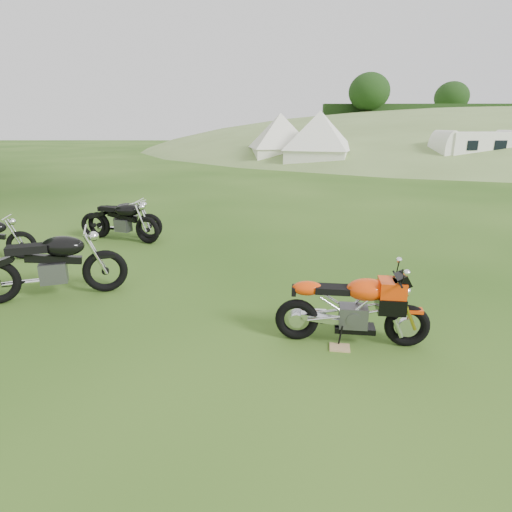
# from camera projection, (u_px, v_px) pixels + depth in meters

# --- Properties ---
(ground) EXTENTS (120.00, 120.00, 0.00)m
(ground) POSITION_uv_depth(u_px,v_px,m) (274.00, 312.00, 5.93)
(ground) COLOR #1F420E
(ground) RESTS_ON ground
(hillside) EXTENTS (80.00, 64.00, 8.00)m
(hillside) POSITION_uv_depth(u_px,v_px,m) (497.00, 148.00, 43.81)
(hillside) COLOR olive
(hillside) RESTS_ON ground
(hedgerow) EXTENTS (36.00, 1.20, 8.60)m
(hedgerow) POSITION_uv_depth(u_px,v_px,m) (497.00, 148.00, 43.81)
(hedgerow) COLOR black
(hedgerow) RESTS_ON ground
(sport_motorcycle) EXTENTS (1.75, 0.62, 1.03)m
(sport_motorcycle) POSITION_uv_depth(u_px,v_px,m) (353.00, 303.00, 4.98)
(sport_motorcycle) COLOR #E43C08
(sport_motorcycle) RESTS_ON ground
(plywood_board) EXTENTS (0.26, 0.22, 0.02)m
(plywood_board) POSITION_uv_depth(u_px,v_px,m) (340.00, 348.00, 4.99)
(plywood_board) COLOR tan
(plywood_board) RESTS_ON ground
(vintage_moto_a) EXTENTS (2.12, 1.14, 1.10)m
(vintage_moto_a) POSITION_uv_depth(u_px,v_px,m) (51.00, 263.00, 6.28)
(vintage_moto_a) COLOR black
(vintage_moto_a) RESTS_ON ground
(vintage_moto_b) EXTENTS (1.83, 0.54, 0.95)m
(vintage_moto_b) POSITION_uv_depth(u_px,v_px,m) (121.00, 218.00, 9.58)
(vintage_moto_b) COLOR black
(vintage_moto_b) RESTS_ON ground
(vintage_moto_d) EXTENTS (1.87, 1.08, 0.97)m
(vintage_moto_d) POSITION_uv_depth(u_px,v_px,m) (122.00, 219.00, 9.40)
(vintage_moto_d) COLOR black
(vintage_moto_d) RESTS_ON ground
(tent_left) EXTENTS (3.81, 3.81, 2.89)m
(tent_left) POSITION_uv_depth(u_px,v_px,m) (280.00, 141.00, 26.54)
(tent_left) COLOR white
(tent_left) RESTS_ON ground
(tent_mid) EXTENTS (4.26, 4.26, 2.94)m
(tent_mid) POSITION_uv_depth(u_px,v_px,m) (319.00, 142.00, 24.63)
(tent_mid) COLOR white
(tent_mid) RESTS_ON ground
(caravan) EXTENTS (4.74, 2.69, 2.10)m
(caravan) POSITION_uv_depth(u_px,v_px,m) (475.00, 152.00, 22.38)
(caravan) COLOR white
(caravan) RESTS_ON ground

